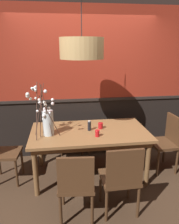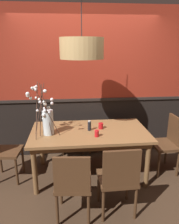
{
  "view_description": "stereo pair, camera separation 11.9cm",
  "coord_description": "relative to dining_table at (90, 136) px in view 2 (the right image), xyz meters",
  "views": [
    {
      "loc": [
        -0.43,
        -3.05,
        2.02
      ],
      "look_at": [
        0.0,
        0.0,
        1.06
      ],
      "focal_mm": 34.74,
      "sensor_mm": 36.0,
      "label": 1
    },
    {
      "loc": [
        -0.31,
        -3.06,
        2.02
      ],
      "look_at": [
        0.0,
        0.0,
        1.06
      ],
      "focal_mm": 34.74,
      "sensor_mm": 36.0,
      "label": 2
    }
  ],
  "objects": [
    {
      "name": "ground_plane",
      "position": [
        0.0,
        0.0,
        -0.68
      ],
      "size": [
        24.0,
        24.0,
        0.0
      ],
      "primitive_type": "plane",
      "color": "#422D1E"
    },
    {
      "name": "back_wall",
      "position": [
        0.0,
        0.82,
        0.65
      ],
      "size": [
        5.32,
        0.14,
        2.67
      ],
      "color": "black",
      "rests_on": "ground"
    },
    {
      "name": "dining_table",
      "position": [
        0.0,
        0.0,
        0.0
      ],
      "size": [
        1.78,
        0.99,
        0.76
      ],
      "color": "olive",
      "rests_on": "ground"
    },
    {
      "name": "chair_near_side_right",
      "position": [
        0.25,
        -0.89,
        -0.15
      ],
      "size": [
        0.46,
        0.42,
        0.93
      ],
      "color": "#4C301C",
      "rests_on": "ground"
    },
    {
      "name": "chair_head_east_end",
      "position": [
        1.29,
        0.01,
        -0.15
      ],
      "size": [
        0.41,
        0.48,
        0.93
      ],
      "color": "#4C301C",
      "rests_on": "ground"
    },
    {
      "name": "chair_near_side_left",
      "position": [
        -0.28,
        -0.92,
        -0.17
      ],
      "size": [
        0.46,
        0.47,
        0.9
      ],
      "color": "#4C301C",
      "rests_on": "ground"
    },
    {
      "name": "chair_far_side_left",
      "position": [
        -0.24,
        0.92,
        -0.16
      ],
      "size": [
        0.46,
        0.42,
        0.92
      ],
      "color": "#4C301C",
      "rests_on": "ground"
    },
    {
      "name": "chair_far_side_right",
      "position": [
        0.25,
        0.93,
        -0.17
      ],
      "size": [
        0.45,
        0.43,
        0.91
      ],
      "color": "#4C301C",
      "rests_on": "ground"
    },
    {
      "name": "chair_head_west_end",
      "position": [
        -1.34,
        0.02,
        -0.15
      ],
      "size": [
        0.45,
        0.44,
        0.95
      ],
      "color": "#4C301C",
      "rests_on": "ground"
    },
    {
      "name": "vase_with_blossoms",
      "position": [
        -0.63,
        -0.07,
        0.31
      ],
      "size": [
        0.45,
        0.42,
        0.77
      ],
      "color": "silver",
      "rests_on": "dining_table"
    },
    {
      "name": "candle_holder_nearer_center",
      "position": [
        0.08,
        -0.23,
        0.13
      ],
      "size": [
        0.07,
        0.07,
        0.1
      ],
      "color": "red",
      "rests_on": "dining_table"
    },
    {
      "name": "candle_holder_nearer_edge",
      "position": [
        0.18,
        0.07,
        0.13
      ],
      "size": [
        0.08,
        0.08,
        0.09
      ],
      "color": "red",
      "rests_on": "dining_table"
    },
    {
      "name": "condiment_bottle",
      "position": [
        0.0,
        0.02,
        0.16
      ],
      "size": [
        0.05,
        0.05,
        0.16
      ],
      "color": "black",
      "rests_on": "dining_table"
    },
    {
      "name": "pendant_lamp",
      "position": [
        -0.11,
        0.02,
        1.29
      ],
      "size": [
        0.6,
        0.6,
        0.83
      ],
      "color": "tan"
    }
  ]
}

